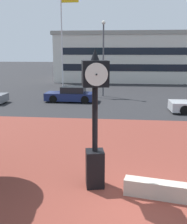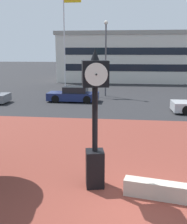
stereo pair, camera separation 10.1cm
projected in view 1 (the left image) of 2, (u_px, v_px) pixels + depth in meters
name	position (u px, v px, depth m)	size (l,w,h in m)	color
ground_plane	(142.00, 207.00, 7.61)	(200.00, 200.00, 0.00)	#262628
plaza_brick_paving	(137.00, 164.00, 10.49)	(44.00, 13.93, 0.01)	brown
planter_wall	(180.00, 193.00, 7.88)	(3.20, 0.40, 0.50)	#ADA393
street_clock	(95.00, 117.00, 8.32)	(0.88, 0.92, 4.28)	black
car_street_far	(71.00, 95.00, 23.36)	(4.28, 1.86, 1.28)	navy
flagpole_primary	(64.00, 33.00, 27.24)	(1.80, 0.14, 9.99)	silver
civic_building	(147.00, 57.00, 40.45)	(25.78, 11.29, 6.75)	beige
street_lamp_post	(103.00, 51.00, 25.46)	(0.36, 0.36, 6.89)	#4C4C51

